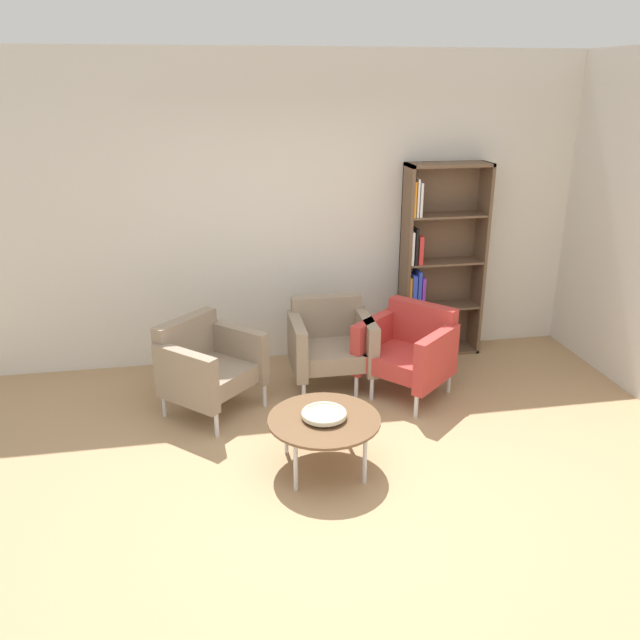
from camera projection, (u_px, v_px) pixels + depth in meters
ground_plane at (348, 494)px, 4.37m from camera, size 8.32×8.32×0.00m
plaster_back_panel at (293, 212)px, 6.13m from camera, size 6.40×0.12×2.90m
bookshelf_tall at (435, 266)px, 6.36m from camera, size 0.80×0.30×1.90m
coffee_table_low at (324, 422)px, 4.54m from camera, size 0.80×0.80×0.40m
decorative_bowl at (324, 414)px, 4.52m from camera, size 0.32×0.32×0.05m
armchair_near_window at (331, 342)px, 5.79m from camera, size 0.73×0.67×0.78m
armchair_corner_red at (207, 364)px, 5.35m from camera, size 0.95×0.95×0.78m
armchair_spare_guest at (408, 349)px, 5.65m from camera, size 0.95×0.95×0.78m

